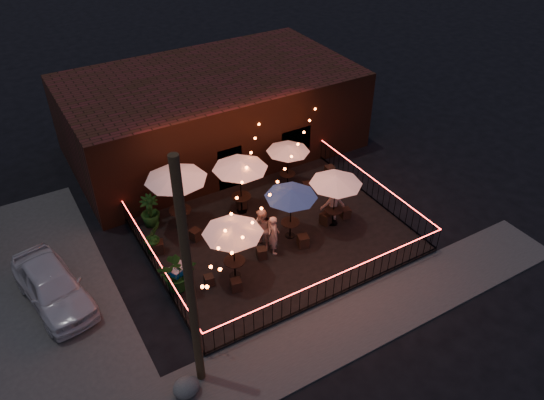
{
  "coord_description": "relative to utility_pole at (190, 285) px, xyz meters",
  "views": [
    {
      "loc": [
        -8.59,
        -12.33,
        14.03
      ],
      "look_at": [
        0.27,
        2.77,
        1.33
      ],
      "focal_mm": 35.0,
      "sensor_mm": 36.0,
      "label": 1
    }
  ],
  "objects": [
    {
      "name": "ground",
      "position": [
        5.4,
        2.6,
        -4.0
      ],
      "size": [
        110.0,
        110.0,
        0.0
      ],
      "primitive_type": "plane",
      "color": "black",
      "rests_on": "ground"
    },
    {
      "name": "patio",
      "position": [
        5.4,
        4.6,
        -3.92
      ],
      "size": [
        10.0,
        8.0,
        0.15
      ],
      "primitive_type": "cube",
      "color": "black",
      "rests_on": "ground"
    },
    {
      "name": "sidewalk",
      "position": [
        5.4,
        -0.65,
        -3.98
      ],
      "size": [
        18.0,
        2.5,
        0.05
      ],
      "primitive_type": "cube",
      "color": "#3F3E3A",
      "rests_on": "ground"
    },
    {
      "name": "brick_building",
      "position": [
        6.4,
        12.59,
        -2.0
      ],
      "size": [
        14.0,
        8.0,
        4.0
      ],
      "color": "#371B0F",
      "rests_on": "ground"
    },
    {
      "name": "utility_pole",
      "position": [
        0.0,
        0.0,
        0.0
      ],
      "size": [
        0.26,
        0.26,
        8.0
      ],
      "primitive_type": "cylinder",
      "color": "#3A2818",
      "rests_on": "ground"
    },
    {
      "name": "fence_front",
      "position": [
        5.4,
        0.6,
        -3.34
      ],
      "size": [
        10.0,
        0.04,
        1.04
      ],
      "color": "black",
      "rests_on": "patio"
    },
    {
      "name": "fence_left",
      "position": [
        0.4,
        4.6,
        -3.34
      ],
      "size": [
        0.04,
        8.0,
        1.04
      ],
      "rotation": [
        0.0,
        0.0,
        1.57
      ],
      "color": "black",
      "rests_on": "patio"
    },
    {
      "name": "fence_right",
      "position": [
        10.4,
        4.6,
        -3.34
      ],
      "size": [
        0.04,
        8.0,
        1.04
      ],
      "rotation": [
        0.0,
        0.0,
        1.57
      ],
      "color": "black",
      "rests_on": "patio"
    },
    {
      "name": "festoon_lights",
      "position": [
        4.39,
        4.3,
        -1.48
      ],
      "size": [
        10.02,
        8.72,
        1.32
      ],
      "color": "#FF591B",
      "rests_on": "ground"
    },
    {
      "name": "cafe_table_0",
      "position": [
        2.88,
        3.32,
        -1.64
      ],
      "size": [
        2.92,
        2.92,
        2.42
      ],
      "rotation": [
        0.0,
        0.0,
        -0.44
      ],
      "color": "black",
      "rests_on": "patio"
    },
    {
      "name": "cafe_table_1",
      "position": [
        2.31,
        7.07,
        -1.33
      ],
      "size": [
        2.94,
        2.94,
        2.75
      ],
      "rotation": [
        0.0,
        0.0,
        -0.2
      ],
      "color": "black",
      "rests_on": "patio"
    },
    {
      "name": "cafe_table_2",
      "position": [
        5.87,
        4.25,
        -1.75
      ],
      "size": [
        2.41,
        2.41,
        2.3
      ],
      "rotation": [
        0.0,
        0.0,
        0.17
      ],
      "color": "black",
      "rests_on": "patio"
    },
    {
      "name": "cafe_table_3",
      "position": [
        4.96,
        6.73,
        -1.51
      ],
      "size": [
        2.99,
        2.99,
        2.56
      ],
      "rotation": [
        0.0,
        0.0,
        -0.36
      ],
      "color": "black",
      "rests_on": "patio"
    },
    {
      "name": "cafe_table_4",
      "position": [
        7.85,
        4.04,
        -1.69
      ],
      "size": [
        2.59,
        2.59,
        2.36
      ],
      "rotation": [
        0.0,
        0.0,
        0.24
      ],
      "color": "black",
      "rests_on": "patio"
    },
    {
      "name": "cafe_table_5",
      "position": [
        7.69,
        7.4,
        -1.88
      ],
      "size": [
        2.34,
        2.34,
        2.16
      ],
      "rotation": [
        0.0,
        0.0,
        0.23
      ],
      "color": "black",
      "rests_on": "patio"
    },
    {
      "name": "bistro_chair_0",
      "position": [
        1.86,
        3.4,
        -3.65
      ],
      "size": [
        0.38,
        0.38,
        0.4
      ],
      "primitive_type": "cube",
      "rotation": [
        0.0,
        0.0,
        -0.15
      ],
      "color": "black",
      "rests_on": "patio"
    },
    {
      "name": "bistro_chair_1",
      "position": [
        2.59,
        2.67,
        -3.63
      ],
      "size": [
        0.44,
        0.44,
        0.44
      ],
      "primitive_type": "cube",
      "rotation": [
        0.0,
        0.0,
        2.93
      ],
      "color": "black",
      "rests_on": "patio"
    },
    {
      "name": "bistro_chair_2",
      "position": [
        0.89,
        6.01,
        -3.59
      ],
      "size": [
        0.55,
        0.55,
        0.51
      ],
      "primitive_type": "cube",
      "rotation": [
        0.0,
        0.0,
        -0.32
      ],
      "color": "black",
      "rests_on": "patio"
    },
    {
      "name": "bistro_chair_3",
      "position": [
        2.46,
        6.0,
        -3.62
      ],
      "size": [
        0.51,
        0.51,
        0.47
      ],
      "primitive_type": "cube",
      "rotation": [
        0.0,
        0.0,
        3.49
      ],
      "color": "black",
      "rests_on": "patio"
    },
    {
      "name": "bistro_chair_4",
      "position": [
        4.23,
        3.7,
        -3.63
      ],
      "size": [
        0.45,
        0.45,
        0.43
      ],
      "primitive_type": "cube",
      "rotation": [
        0.0,
        0.0,
        -0.27
      ],
      "color": "black",
      "rests_on": "patio"
    },
    {
      "name": "bistro_chair_5",
      "position": [
        5.98,
        3.46,
        -3.6
      ],
      "size": [
        0.51,
        0.51,
        0.49
      ],
      "primitive_type": "cube",
      "rotation": [
        0.0,
        0.0,
        2.87
      ],
      "color": "black",
      "rests_on": "patio"
    },
    {
      "name": "bistro_chair_6",
      "position": [
        5.06,
        6.93,
        -3.62
      ],
      "size": [
        0.44,
        0.44,
        0.46
      ],
      "primitive_type": "cube",
      "rotation": [
        0.0,
        0.0,
        -0.14
      ],
      "color": "black",
      "rests_on": "patio"
    },
    {
      "name": "bistro_chair_7",
      "position": [
        6.58,
        6.7,
        -3.59
      ],
      "size": [
        0.49,
        0.49,
        0.51
      ],
      "primitive_type": "cube",
      "rotation": [
        0.0,
        0.0,
        3.0
      ],
      "color": "black",
      "rests_on": "patio"
    },
    {
      "name": "bistro_chair_8",
      "position": [
        7.61,
        4.19,
        -3.59
      ],
      "size": [
        0.55,
        0.55,
        0.51
      ],
      "primitive_type": "cube",
      "rotation": [
        0.0,
        0.0,
        0.36
      ],
      "color": "black",
      "rests_on": "patio"
    },
    {
      "name": "bistro_chair_9",
      "position": [
        8.56,
        4.12,
        -3.63
      ],
      "size": [
        0.43,
        0.43,
        0.44
      ],
      "primitive_type": "cube",
      "rotation": [
        0.0,
        0.0,
        2.95
      ],
      "color": "black",
      "rests_on": "patio"
    },
    {
      "name": "bistro_chair_10",
      "position": [
        8.17,
        6.46,
        -3.6
      ],
      "size": [
        0.53,
        0.53,
        0.51
      ],
      "primitive_type": "cube",
      "rotation": [
        0.0,
        0.0,
        -0.27
      ],
      "color": "black",
      "rests_on": "patio"
    },
    {
      "name": "bistro_chair_11",
      "position": [
        9.89,
        7.15,
        -3.61
      ],
      "size": [
        0.45,
        0.45,
        0.48
      ],
      "primitive_type": "cube",
      "rotation": [
        0.0,
        0.0,
        3.0
      ],
      "color": "black",
      "rests_on": "patio"
    },
    {
      "name": "patron_a",
      "position": [
        4.82,
        3.76,
        -3.0
      ],
      "size": [
        0.61,
        0.73,
        1.71
      ],
      "primitive_type": "imported",
      "rotation": [
        0.0,
        0.0,
        1.2
      ],
      "color": "tan",
      "rests_on": "patio"
    },
    {
      "name": "patron_b",
      "position": [
        4.52,
        4.14,
        -2.93
      ],
      "size": [
        0.91,
        1.05,
        1.85
      ],
      "primitive_type": "imported",
      "rotation": [
        0.0,
        0.0,
        -1.31
      ],
      "color": "tan",
      "rests_on": "patio"
    },
    {
      "name": "patron_c",
      "position": [
        8.0,
        4.32,
        -3.03
      ],
      "size": [
        1.19,
        0.89,
        1.64
      ],
      "primitive_type": "imported",
      "rotation": [
        0.0,
        0.0,
        2.84
      ],
      "color": "tan",
      "rests_on": "patio"
    },
    {
      "name": "potted_shrub_a",
      "position": [
        0.88,
        3.81,
        -3.08
      ],
      "size": [
        1.74,
        1.64,
        1.54
      ],
      "primitive_type": "imported",
      "rotation": [
        0.0,
        0.0,
        -0.39
      ],
      "color": "#13400F",
      "rests_on": "patio"
    },
    {
      "name": "potted_shrub_b",
      "position": [
        0.8,
        6.16,
        -3.15
      ],
      "size": [
        0.88,
        0.77,
        1.41
      ],
      "primitive_type": "imported",
      "rotation": [
        0.0,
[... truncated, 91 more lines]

